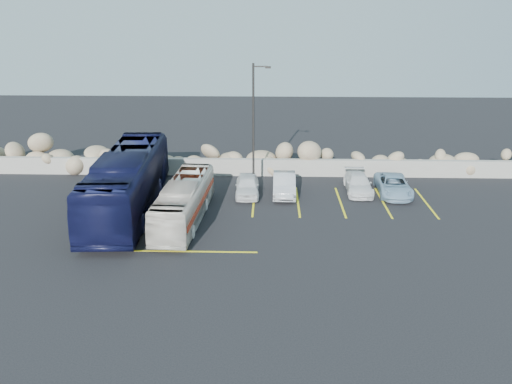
{
  "coord_description": "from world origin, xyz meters",
  "views": [
    {
      "loc": [
        3.54,
        -21.45,
        11.21
      ],
      "look_at": [
        2.82,
        4.0,
        1.72
      ],
      "focal_mm": 35.0,
      "sensor_mm": 36.0,
      "label": 1
    }
  ],
  "objects_px": {
    "vintage_bus": "(184,201)",
    "tour_coach": "(128,182)",
    "lamppost": "(254,123)",
    "car_a": "(247,185)",
    "car_c": "(358,183)",
    "car_d": "(393,185)",
    "car_b": "(284,184)"
  },
  "relations": [
    {
      "from": "vintage_bus",
      "to": "tour_coach",
      "type": "relative_size",
      "value": 0.67
    },
    {
      "from": "vintage_bus",
      "to": "tour_coach",
      "type": "distance_m",
      "value": 3.87
    },
    {
      "from": "car_c",
      "to": "car_d",
      "type": "relative_size",
      "value": 0.91
    },
    {
      "from": "vintage_bus",
      "to": "car_b",
      "type": "xyz_separation_m",
      "value": [
        5.63,
        4.38,
        -0.49
      ]
    },
    {
      "from": "car_c",
      "to": "vintage_bus",
      "type": "bearing_deg",
      "value": -154.01
    },
    {
      "from": "lamppost",
      "to": "tour_coach",
      "type": "height_order",
      "value": "lamppost"
    },
    {
      "from": "car_a",
      "to": "car_b",
      "type": "bearing_deg",
      "value": 2.12
    },
    {
      "from": "car_b",
      "to": "car_c",
      "type": "bearing_deg",
      "value": 7.36
    },
    {
      "from": "car_b",
      "to": "car_c",
      "type": "xyz_separation_m",
      "value": [
        4.76,
        0.55,
        -0.1
      ]
    },
    {
      "from": "car_c",
      "to": "car_d",
      "type": "height_order",
      "value": "car_d"
    },
    {
      "from": "lamppost",
      "to": "car_a",
      "type": "xyz_separation_m",
      "value": [
        -0.4,
        -1.35,
        -3.68
      ]
    },
    {
      "from": "vintage_bus",
      "to": "car_a",
      "type": "relative_size",
      "value": 2.29
    },
    {
      "from": "car_a",
      "to": "car_b",
      "type": "height_order",
      "value": "car_b"
    },
    {
      "from": "tour_coach",
      "to": "car_c",
      "type": "distance_m",
      "value": 14.34
    },
    {
      "from": "tour_coach",
      "to": "car_c",
      "type": "height_order",
      "value": "tour_coach"
    },
    {
      "from": "car_c",
      "to": "car_b",
      "type": "bearing_deg",
      "value": -172.82
    },
    {
      "from": "car_d",
      "to": "tour_coach",
      "type": "bearing_deg",
      "value": -167.33
    },
    {
      "from": "vintage_bus",
      "to": "tour_coach",
      "type": "bearing_deg",
      "value": 159.37
    },
    {
      "from": "vintage_bus",
      "to": "car_d",
      "type": "xyz_separation_m",
      "value": [
        12.54,
        4.56,
        -0.57
      ]
    },
    {
      "from": "car_b",
      "to": "vintage_bus",
      "type": "bearing_deg",
      "value": -141.34
    },
    {
      "from": "lamppost",
      "to": "car_b",
      "type": "relative_size",
      "value": 2.0
    },
    {
      "from": "car_d",
      "to": "car_c",
      "type": "bearing_deg",
      "value": 172.34
    },
    {
      "from": "lamppost",
      "to": "car_a",
      "type": "bearing_deg",
      "value": -106.63
    },
    {
      "from": "vintage_bus",
      "to": "car_c",
      "type": "height_order",
      "value": "vintage_bus"
    },
    {
      "from": "car_b",
      "to": "car_c",
      "type": "distance_m",
      "value": 4.79
    },
    {
      "from": "car_b",
      "to": "car_d",
      "type": "relative_size",
      "value": 0.95
    },
    {
      "from": "lamppost",
      "to": "car_d",
      "type": "height_order",
      "value": "lamppost"
    },
    {
      "from": "car_a",
      "to": "car_b",
      "type": "relative_size",
      "value": 0.9
    },
    {
      "from": "tour_coach",
      "to": "car_b",
      "type": "distance_m",
      "value": 9.62
    },
    {
      "from": "lamppost",
      "to": "vintage_bus",
      "type": "height_order",
      "value": "lamppost"
    },
    {
      "from": "car_a",
      "to": "car_c",
      "type": "distance_m",
      "value": 7.13
    },
    {
      "from": "tour_coach",
      "to": "car_c",
      "type": "bearing_deg",
      "value": 10.5
    }
  ]
}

